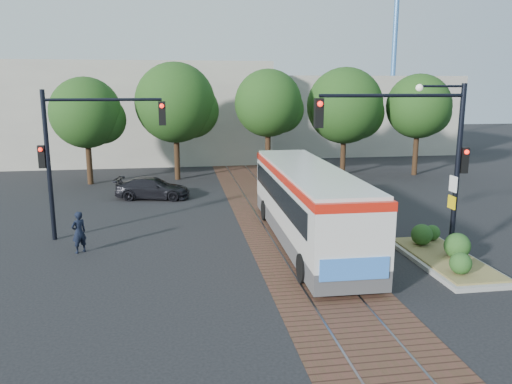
# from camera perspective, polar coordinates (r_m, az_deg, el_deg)

# --- Properties ---
(ground) EXTENTS (120.00, 120.00, 0.00)m
(ground) POSITION_cam_1_polar(r_m,az_deg,el_deg) (18.16, 5.74, -7.74)
(ground) COLOR black
(ground) RESTS_ON ground
(trackbed) EXTENTS (3.60, 40.00, 0.02)m
(trackbed) POSITION_cam_1_polar(r_m,az_deg,el_deg) (21.86, 3.10, -4.25)
(trackbed) COLOR #512F25
(trackbed) RESTS_ON ground
(tree_row) EXTENTS (26.40, 5.60, 7.67)m
(tree_row) POSITION_cam_1_polar(r_m,az_deg,el_deg) (33.43, 0.77, 9.82)
(tree_row) COLOR #382314
(tree_row) RESTS_ON ground
(warehouses) EXTENTS (40.00, 13.00, 8.00)m
(warehouses) POSITION_cam_1_polar(r_m,az_deg,el_deg) (45.49, -4.08, 9.06)
(warehouses) COLOR #ADA899
(warehouses) RESTS_ON ground
(crane) EXTENTS (8.00, 0.50, 18.00)m
(crane) POSITION_cam_1_polar(r_m,az_deg,el_deg) (55.47, 15.59, 16.50)
(crane) COLOR #3F72B2
(crane) RESTS_ON ground
(city_bus) EXTENTS (2.62, 11.36, 3.03)m
(city_bus) POSITION_cam_1_polar(r_m,az_deg,el_deg) (19.75, 5.89, -1.02)
(city_bus) COLOR #424245
(city_bus) RESTS_ON ground
(traffic_island) EXTENTS (2.20, 5.20, 1.13)m
(traffic_island) POSITION_cam_1_polar(r_m,az_deg,el_deg) (19.05, 20.74, -6.49)
(traffic_island) COLOR gray
(traffic_island) RESTS_ON ground
(signal_pole_main) EXTENTS (5.49, 0.46, 6.00)m
(signal_pole_main) POSITION_cam_1_polar(r_m,az_deg,el_deg) (17.86, 18.83, 5.07)
(signal_pole_main) COLOR black
(signal_pole_main) RESTS_ON ground
(signal_pole_left) EXTENTS (4.99, 0.34, 6.00)m
(signal_pole_left) POSITION_cam_1_polar(r_m,az_deg,el_deg) (21.01, -19.80, 5.14)
(signal_pole_left) COLOR black
(signal_pole_left) RESTS_ON ground
(officer) EXTENTS (0.69, 0.66, 1.59)m
(officer) POSITION_cam_1_polar(r_m,az_deg,el_deg) (19.74, -19.59, -4.35)
(officer) COLOR black
(officer) RESTS_ON ground
(parked_car) EXTENTS (4.30, 2.41, 1.18)m
(parked_car) POSITION_cam_1_polar(r_m,az_deg,el_deg) (28.19, -11.73, 0.44)
(parked_car) COLOR black
(parked_car) RESTS_ON ground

